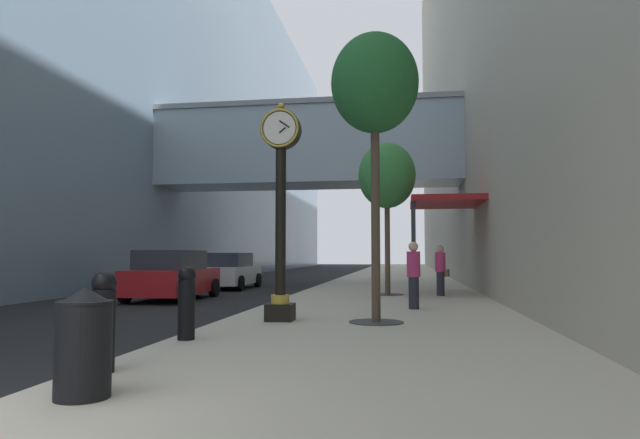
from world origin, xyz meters
The scene contains 14 objects.
ground_plane centered at (0.00, 27.00, 0.00)m, with size 110.00×110.00×0.00m, color black.
sidewalk_right centered at (3.22, 30.00, 0.07)m, with size 6.45×80.00×0.14m, color #BCB29E.
building_block_left centered at (-12.29, 29.92, 12.10)m, with size 23.66×80.00×24.31m.
street_clock centered at (1.26, 7.55, 2.65)m, with size 0.84×0.55×4.57m.
bollard_nearest centered at (0.34, 2.38, 0.76)m, with size 0.29×0.29×1.18m.
bollard_second centered at (0.34, 4.85, 0.76)m, with size 0.29×0.29×1.18m.
street_tree_near centered at (3.24, 7.54, 4.97)m, with size 1.80×1.80×5.93m.
street_tree_mid_near centered at (3.24, 15.24, 4.18)m, with size 1.96×1.96×5.21m.
trash_bin centered at (0.77, 1.30, 0.68)m, with size 0.53×0.53×1.05m.
pedestrian_walking centered at (4.99, 15.03, 1.02)m, with size 0.51×0.44×1.68m.
pedestrian_by_clock centered at (4.04, 10.45, 1.03)m, with size 0.46×0.46×1.69m.
storefront_awning centered at (5.21, 15.95, 3.28)m, with size 2.40×3.60×3.30m.
car_red_near centered at (-3.83, 13.73, 0.80)m, with size 2.22×4.31×1.64m.
car_white_mid centered at (-3.81, 19.67, 0.77)m, with size 2.04×4.13×1.58m.
Camera 1 is at (3.82, -3.60, 1.50)m, focal length 30.78 mm.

